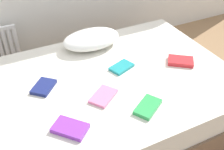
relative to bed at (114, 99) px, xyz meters
The scene contains 9 objects.
ground_plane 0.25m from the bed, ahead, with size 8.00×8.00×0.00m, color #93704C.
bed is the anchor object (origin of this frame).
pillow 0.63m from the bed, 88.07° to the left, with size 0.55×0.35×0.16m, color white.
textbook_red 0.67m from the bed, ahead, with size 0.22×0.14×0.04m, color red.
textbook_teal 0.30m from the bed, 36.19° to the left, with size 0.20×0.13×0.02m, color teal.
textbook_green 0.52m from the bed, 84.56° to the right, with size 0.22×0.13×0.03m, color green.
textbook_pink 0.38m from the bed, 134.71° to the right, with size 0.22×0.14×0.02m, color pink.
textbook_purple 0.71m from the bed, 143.27° to the right, with size 0.22×0.14×0.03m, color purple.
textbook_navy 0.64m from the bed, 169.15° to the left, with size 0.19×0.14×0.03m, color navy.
Camera 1 is at (-0.81, -1.59, 1.86)m, focal length 43.47 mm.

